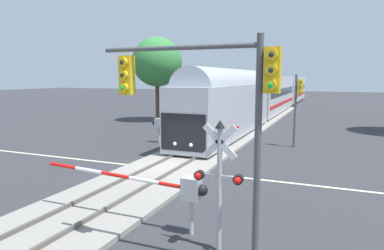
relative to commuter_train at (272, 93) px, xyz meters
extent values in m
plane|color=#333338|center=(0.00, -31.34, -2.73)|extent=(220.00, 220.00, 0.00)
cube|color=beige|center=(0.00, -31.34, -2.73)|extent=(44.00, 0.20, 0.01)
cube|color=gray|center=(0.00, -31.34, -2.64)|extent=(4.40, 80.00, 0.18)
cube|color=#56514C|center=(-0.72, -31.34, -2.48)|extent=(0.10, 80.00, 0.14)
cube|color=#56514C|center=(0.71, -31.34, -2.48)|extent=(0.10, 80.00, 0.14)
cube|color=#B2B7C1|center=(0.00, -20.61, -0.46)|extent=(3.00, 17.64, 3.90)
cube|color=black|center=(0.00, -29.45, -1.05)|extent=(2.76, 0.08, 2.15)
cylinder|color=#B2B7C1|center=(0.00, -20.61, 1.37)|extent=(2.76, 15.88, 2.76)
sphere|color=#F4F2CC|center=(-0.50, -29.46, -1.73)|extent=(0.24, 0.24, 0.24)
sphere|color=#F4F2CC|center=(0.50, -29.46, -1.73)|extent=(0.24, 0.24, 0.24)
cube|color=silver|center=(0.00, -0.04, -0.11)|extent=(3.00, 21.69, 4.60)
cube|color=black|center=(1.51, -0.04, 0.19)|extent=(0.04, 19.53, 0.90)
cube|color=red|center=(1.52, -0.04, -1.26)|extent=(0.04, 19.96, 0.36)
cube|color=silver|center=(0.00, 22.55, -0.11)|extent=(3.00, 21.69, 4.60)
cube|color=black|center=(1.51, 22.55, 0.19)|extent=(0.04, 19.53, 0.90)
cube|color=red|center=(1.52, 22.55, -1.26)|extent=(0.04, 19.96, 0.36)
cylinder|color=#B7B7BC|center=(4.02, -37.90, -2.18)|extent=(0.14, 0.14, 1.10)
cube|color=#B7B7BC|center=(4.02, -37.90, -1.28)|extent=(0.56, 0.40, 0.70)
sphere|color=black|center=(4.37, -37.90, -1.28)|extent=(0.36, 0.36, 0.36)
cylinder|color=red|center=(3.48, -37.90, -1.26)|extent=(1.10, 0.12, 0.17)
cylinder|color=white|center=(2.39, -37.90, -1.21)|extent=(1.10, 0.12, 0.17)
cylinder|color=red|center=(1.30, -37.90, -1.16)|extent=(1.10, 0.12, 0.17)
cylinder|color=white|center=(0.21, -37.90, -1.11)|extent=(1.10, 0.12, 0.17)
cylinder|color=red|center=(-0.88, -37.90, -1.06)|extent=(1.10, 0.12, 0.17)
sphere|color=red|center=(-1.42, -37.90, -1.03)|extent=(0.14, 0.14, 0.14)
cylinder|color=#B2B2B7|center=(5.12, -38.54, -1.01)|extent=(0.14, 0.14, 3.44)
cube|color=white|center=(5.12, -38.56, 0.36)|extent=(0.98, 0.05, 0.98)
cube|color=white|center=(5.12, -38.56, 0.36)|extent=(0.98, 0.05, 0.98)
cube|color=#B2B2B7|center=(5.12, -38.54, -0.60)|extent=(1.10, 0.08, 0.08)
cylinder|color=black|center=(4.57, -38.64, -0.60)|extent=(0.26, 0.18, 0.26)
cylinder|color=black|center=(5.67, -38.64, -0.60)|extent=(0.26, 0.18, 0.26)
sphere|color=red|center=(4.57, -38.74, -0.60)|extent=(0.20, 0.20, 0.20)
sphere|color=red|center=(5.67, -38.74, -0.60)|extent=(0.20, 0.20, 0.20)
cone|color=black|center=(5.12, -38.54, 0.83)|extent=(0.28, 0.28, 0.22)
cylinder|color=#B7B7BC|center=(-4.03, -24.78, -2.18)|extent=(0.14, 0.14, 1.10)
cube|color=#B7B7BC|center=(-4.03, -24.78, -1.28)|extent=(0.56, 0.40, 0.70)
sphere|color=black|center=(-4.38, -24.78, -1.28)|extent=(0.36, 0.36, 0.36)
cylinder|color=red|center=(-3.43, -24.78, -1.28)|extent=(1.20, 0.12, 0.13)
cylinder|color=white|center=(-2.23, -24.78, -1.28)|extent=(1.20, 0.12, 0.13)
cylinder|color=red|center=(-1.03, -24.78, -1.27)|extent=(1.20, 0.12, 0.13)
cylinder|color=white|center=(0.17, -24.78, -1.26)|extent=(1.20, 0.12, 0.13)
cylinder|color=red|center=(1.36, -24.78, -1.26)|extent=(1.20, 0.12, 0.13)
sphere|color=red|center=(1.96, -24.78, -1.26)|extent=(0.14, 0.14, 0.14)
cylinder|color=#4C4C51|center=(5.40, -22.73, -0.25)|extent=(0.16, 0.16, 4.97)
cube|color=gold|center=(5.68, -22.73, 1.44)|extent=(0.34, 0.26, 1.00)
sphere|color=#262626|center=(5.68, -22.88, 1.76)|extent=(0.20, 0.20, 0.20)
cylinder|color=gold|center=(5.68, -22.91, 1.76)|extent=(0.24, 0.10, 0.24)
sphere|color=#262626|center=(5.68, -22.88, 1.44)|extent=(0.20, 0.20, 0.20)
cylinder|color=gold|center=(5.68, -22.91, 1.44)|extent=(0.24, 0.10, 0.24)
sphere|color=green|center=(5.68, -22.88, 1.12)|extent=(0.20, 0.20, 0.20)
cylinder|color=gold|center=(5.68, -22.91, 1.12)|extent=(0.24, 0.10, 0.24)
cylinder|color=#4C4C51|center=(6.34, -39.54, 0.14)|extent=(0.16, 0.16, 5.75)
cube|color=gold|center=(6.62, -39.54, 2.21)|extent=(0.34, 0.26, 1.00)
sphere|color=#262626|center=(6.62, -39.69, 2.53)|extent=(0.20, 0.20, 0.20)
cylinder|color=gold|center=(6.62, -39.72, 2.53)|extent=(0.24, 0.10, 0.24)
sphere|color=#262626|center=(6.62, -39.69, 2.21)|extent=(0.20, 0.20, 0.20)
cylinder|color=gold|center=(6.62, -39.72, 2.21)|extent=(0.24, 0.10, 0.24)
sphere|color=green|center=(6.62, -39.69, 1.89)|extent=(0.20, 0.20, 0.20)
cylinder|color=gold|center=(6.62, -39.72, 1.89)|extent=(0.24, 0.10, 0.24)
cylinder|color=#4C4C51|center=(4.32, -39.54, 2.76)|extent=(4.04, 0.12, 0.12)
cube|color=gold|center=(2.91, -39.54, 2.11)|extent=(0.34, 0.26, 1.00)
sphere|color=#262626|center=(2.91, -39.69, 2.43)|extent=(0.20, 0.20, 0.20)
cylinder|color=gold|center=(2.91, -39.72, 2.43)|extent=(0.24, 0.10, 0.24)
sphere|color=#262626|center=(2.91, -39.69, 2.11)|extent=(0.20, 0.20, 0.20)
cylinder|color=gold|center=(2.91, -39.72, 2.11)|extent=(0.24, 0.10, 0.24)
sphere|color=green|center=(2.91, -39.69, 1.79)|extent=(0.20, 0.20, 0.20)
cylinder|color=gold|center=(2.91, -39.72, 1.79)|extent=(0.24, 0.10, 0.24)
cylinder|color=#4C3828|center=(-10.11, -13.56, -0.50)|extent=(0.46, 0.46, 4.46)
ellipsoid|color=#38843D|center=(-10.11, -13.56, 3.72)|extent=(5.37, 5.37, 5.30)
camera|label=1|loc=(7.92, -47.26, 2.06)|focal=32.52mm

